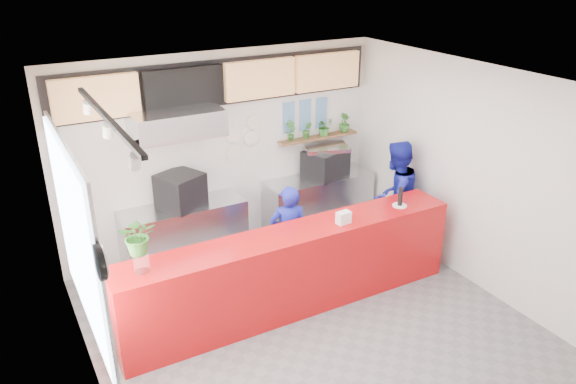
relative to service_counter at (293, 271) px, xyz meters
name	(u,v)px	position (x,y,z in m)	size (l,w,h in m)	color
floor	(308,324)	(0.00, -0.40, -0.55)	(5.00, 5.00, 0.00)	slate
ceiling	(312,84)	(0.00, -0.40, 2.45)	(5.00, 5.00, 0.00)	silver
wall_back	(224,152)	(0.00, 2.10, 0.95)	(5.00, 5.00, 0.00)	white
wall_left	(83,271)	(-2.50, -0.40, 0.95)	(5.00, 5.00, 0.00)	white
wall_right	(470,176)	(2.50, -0.40, 0.95)	(5.00, 5.00, 0.00)	white
service_counter	(293,271)	(0.00, 0.00, 0.00)	(4.50, 0.60, 1.10)	#B70D10
cream_band	(221,78)	(0.00, 2.09, 2.05)	(5.00, 0.02, 0.80)	beige
prep_bench	(185,234)	(-0.80, 1.80, -0.10)	(1.80, 0.60, 0.90)	#B2B5BA
panini_oven	(181,191)	(-0.81, 1.80, 0.60)	(0.55, 0.55, 0.49)	black
extraction_hood	(177,123)	(-0.80, 1.75, 1.60)	(1.20, 0.70, 0.35)	#B2B5BA
hood_lip	(178,137)	(-0.80, 1.75, 1.40)	(1.20, 0.70, 0.08)	#B2B5BA
right_bench	(318,202)	(1.50, 1.80, -0.10)	(1.80, 0.60, 0.90)	#B2B5BA
espresso_machine	(326,163)	(1.62, 1.80, 0.57)	(0.70, 0.50, 0.45)	black
espresso_tray	(326,148)	(1.62, 1.80, 0.83)	(0.69, 0.48, 0.06)	silver
herb_shelf	(318,137)	(1.60, 2.00, 0.95)	(1.40, 0.18, 0.04)	brown
menu_board_far_left	(96,98)	(-1.75, 1.98, 2.00)	(1.10, 0.10, 0.55)	tan
menu_board_mid_left	(184,88)	(-0.59, 1.98, 2.00)	(1.10, 0.10, 0.55)	black
menu_board_mid_right	(260,79)	(0.57, 1.98, 2.00)	(1.10, 0.10, 0.55)	tan
menu_board_far_right	(327,71)	(1.73, 1.98, 2.00)	(1.10, 0.10, 0.55)	tan
soffit	(222,82)	(0.00, 2.06, 2.00)	(4.80, 0.04, 0.65)	black
window_pane	(77,238)	(-2.47, -0.10, 1.15)	(0.04, 2.20, 1.90)	silver
window_frame	(79,238)	(-2.45, -0.10, 1.15)	(0.03, 2.30, 2.00)	#B2B5BA
wall_clock_rim	(100,262)	(-2.46, -1.30, 1.50)	(0.30, 0.30, 0.05)	black
wall_clock_face	(104,261)	(-2.43, -1.30, 1.50)	(0.26, 0.26, 0.02)	white
track_rail	(106,117)	(-2.10, -0.40, 2.39)	(0.05, 2.40, 0.04)	black
dec_plate_a	(233,135)	(0.15, 2.07, 1.20)	(0.24, 0.24, 0.03)	silver
dec_plate_b	(252,138)	(0.45, 2.07, 1.10)	(0.24, 0.24, 0.03)	silver
dec_plate_c	(234,154)	(0.15, 2.07, 0.90)	(0.24, 0.24, 0.03)	silver
dec_plate_d	(254,122)	(0.50, 2.07, 1.35)	(0.24, 0.24, 0.03)	silver
photo_frame_a	(289,110)	(1.10, 2.08, 1.45)	(0.20, 0.02, 0.25)	#598CBF
photo_frame_b	(305,107)	(1.40, 2.08, 1.45)	(0.20, 0.02, 0.25)	#598CBF
photo_frame_c	(321,105)	(1.70, 2.08, 1.45)	(0.20, 0.02, 0.25)	#598CBF
photo_frame_d	(289,125)	(1.10, 2.08, 1.20)	(0.20, 0.02, 0.25)	#598CBF
photo_frame_e	(305,123)	(1.40, 2.08, 1.20)	(0.20, 0.02, 0.25)	#598CBF
photo_frame_f	(321,120)	(1.70, 2.08, 1.20)	(0.20, 0.02, 0.25)	#598CBF
staff_center	(289,235)	(0.27, 0.58, 0.17)	(0.52, 0.34, 1.44)	#151C96
staff_right	(395,197)	(2.13, 0.65, 0.32)	(0.84, 0.66, 1.73)	#151C96
herb_a	(291,131)	(1.09, 2.00, 1.14)	(0.18, 0.12, 0.34)	#2E6D26
herb_b	(307,130)	(1.39, 2.00, 1.11)	(0.15, 0.12, 0.27)	#2E6D26
herb_c	(324,126)	(1.71, 2.00, 1.12)	(0.26, 0.23, 0.29)	#2E6D26
herb_d	(345,123)	(2.10, 2.00, 1.12)	(0.17, 0.15, 0.31)	#2E6D26
glass_vase	(142,263)	(-1.86, 0.00, 0.65)	(0.17, 0.17, 0.21)	white
basil_vase	(138,235)	(-1.86, 0.00, 0.98)	(0.38, 0.33, 0.42)	#2E6D26
napkin_holder	(344,218)	(0.68, -0.10, 0.63)	(0.18, 0.11, 0.16)	white
white_plate	(400,206)	(1.63, -0.04, 0.56)	(0.20, 0.20, 0.01)	white
pepper_mill	(400,196)	(1.63, -0.04, 0.69)	(0.06, 0.06, 0.25)	black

